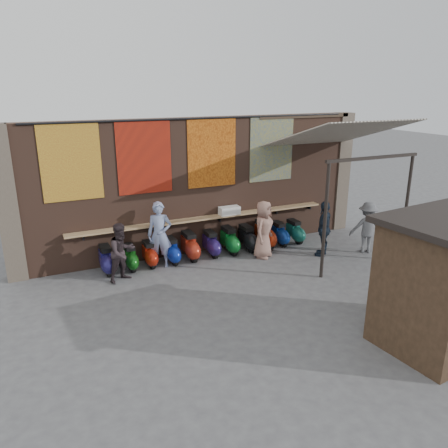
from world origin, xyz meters
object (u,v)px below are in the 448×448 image
(scooter_stool_6, at_px, (230,240))
(market_stall, at_px, (445,286))
(scooter_stool_2, at_px, (150,254))
(scooter_stool_4, at_px, (190,246))
(shopper_tan, at_px, (263,229))
(scooter_stool_5, at_px, (211,244))
(scooter_stool_8, at_px, (265,235))
(diner_left, at_px, (160,235))
(shopper_navy, at_px, (324,229))
(scooter_stool_1, at_px, (130,258))
(scooter_stool_7, at_px, (247,238))
(diner_right, at_px, (122,252))
(shopper_grey, at_px, (367,227))
(scooter_stool_3, at_px, (172,251))
(scooter_stool_10, at_px, (295,231))
(scooter_stool_0, at_px, (106,260))
(scooter_stool_9, at_px, (279,234))
(shelf_box, at_px, (229,211))

(scooter_stool_6, relative_size, market_stall, 0.34)
(scooter_stool_2, xyz_separation_m, scooter_stool_6, (2.47, -0.02, 0.04))
(scooter_stool_4, bearing_deg, shopper_tan, -19.66)
(shopper_tan, height_order, market_stall, market_stall)
(scooter_stool_5, relative_size, scooter_stool_8, 0.89)
(diner_left, relative_size, shopper_navy, 1.11)
(scooter_stool_1, distance_m, scooter_stool_7, 3.61)
(scooter_stool_8, bearing_deg, diner_left, -178.89)
(diner_right, bearing_deg, scooter_stool_5, -11.00)
(diner_right, bearing_deg, scooter_stool_2, 12.33)
(shopper_grey, distance_m, shopper_tan, 3.19)
(diner_right, xyz_separation_m, shopper_grey, (7.14, -1.05, 0.00))
(scooter_stool_3, xyz_separation_m, scooter_stool_7, (2.43, -0.01, 0.02))
(diner_left, xyz_separation_m, shopper_navy, (4.64, -1.24, -0.09))
(scooter_stool_3, height_order, shopper_tan, shopper_tan)
(scooter_stool_10, xyz_separation_m, market_stall, (-0.70, -6.08, 0.87))
(scooter_stool_2, bearing_deg, shopper_tan, -12.94)
(scooter_stool_5, distance_m, shopper_navy, 3.37)
(diner_right, bearing_deg, shopper_grey, -32.15)
(scooter_stool_8, xyz_separation_m, diner_left, (-3.39, -0.07, 0.51))
(scooter_stool_1, bearing_deg, scooter_stool_0, 179.09)
(scooter_stool_8, height_order, scooter_stool_9, scooter_stool_8)
(scooter_stool_10, bearing_deg, scooter_stool_9, 178.91)
(shelf_box, distance_m, scooter_stool_1, 3.29)
(shopper_grey, relative_size, shopper_tan, 0.91)
(scooter_stool_7, xyz_separation_m, shopper_grey, (3.20, -1.64, 0.40))
(shopper_navy, height_order, market_stall, market_stall)
(diner_right, xyz_separation_m, market_stall, (4.98, -5.49, 0.45))
(scooter_stool_5, bearing_deg, shopper_grey, -20.85)
(scooter_stool_7, relative_size, shopper_tan, 0.47)
(scooter_stool_1, distance_m, scooter_stool_8, 4.22)
(scooter_stool_9, bearing_deg, scooter_stool_10, -1.09)
(scooter_stool_2, bearing_deg, scooter_stool_10, -0.58)
(scooter_stool_3, distance_m, scooter_stool_10, 4.16)
(scooter_stool_2, xyz_separation_m, scooter_stool_7, (3.07, -0.05, 0.03))
(market_stall, bearing_deg, shopper_tan, 93.29)
(scooter_stool_9, distance_m, diner_right, 5.15)
(scooter_stool_6, relative_size, shopper_navy, 0.50)
(scooter_stool_5, distance_m, scooter_stool_6, 0.60)
(shelf_box, relative_size, scooter_stool_5, 0.80)
(scooter_stool_1, relative_size, scooter_stool_4, 0.86)
(scooter_stool_6, bearing_deg, scooter_stool_7, -2.51)
(scooter_stool_6, distance_m, scooter_stool_8, 1.20)
(shelf_box, relative_size, shopper_tan, 0.37)
(scooter_stool_8, bearing_deg, scooter_stool_6, 177.98)
(shopper_navy, bearing_deg, scooter_stool_3, -58.39)
(scooter_stool_7, height_order, diner_left, diner_left)
(shelf_box, xyz_separation_m, scooter_stool_0, (-3.79, -0.27, -0.87))
(scooter_stool_2, height_order, scooter_stool_7, scooter_stool_7)
(scooter_stool_6, xyz_separation_m, shopper_tan, (0.75, -0.72, 0.46))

